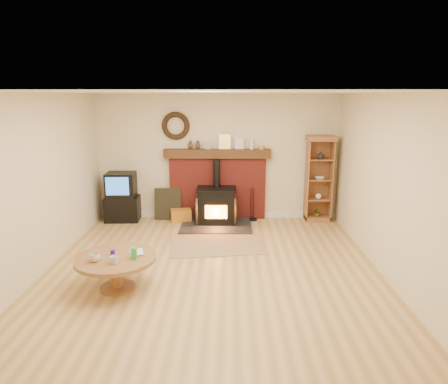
{
  "coord_description": "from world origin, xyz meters",
  "views": [
    {
      "loc": [
        0.27,
        -5.5,
        2.57
      ],
      "look_at": [
        0.16,
        1.0,
        0.98
      ],
      "focal_mm": 32.0,
      "sensor_mm": 36.0,
      "label": 1
    }
  ],
  "objects_px": {
    "tv_unit": "(122,198)",
    "curio_cabinet": "(319,179)",
    "coffee_table": "(116,263)",
    "wood_stove": "(216,207)"
  },
  "relations": [
    {
      "from": "tv_unit",
      "to": "curio_cabinet",
      "type": "relative_size",
      "value": 0.57
    },
    {
      "from": "tv_unit",
      "to": "coffee_table",
      "type": "distance_m",
      "value": 3.12
    },
    {
      "from": "wood_stove",
      "to": "curio_cabinet",
      "type": "bearing_deg",
      "value": 7.55
    },
    {
      "from": "wood_stove",
      "to": "tv_unit",
      "type": "height_order",
      "value": "wood_stove"
    },
    {
      "from": "wood_stove",
      "to": "curio_cabinet",
      "type": "relative_size",
      "value": 0.79
    },
    {
      "from": "tv_unit",
      "to": "wood_stove",
      "type": "bearing_deg",
      "value": -5.63
    },
    {
      "from": "wood_stove",
      "to": "coffee_table",
      "type": "xyz_separation_m",
      "value": [
        -1.25,
        -2.84,
        0.01
      ]
    },
    {
      "from": "curio_cabinet",
      "to": "coffee_table",
      "type": "xyz_separation_m",
      "value": [
        -3.35,
        -3.11,
        -0.52
      ]
    },
    {
      "from": "tv_unit",
      "to": "coffee_table",
      "type": "bearing_deg",
      "value": -76.68
    },
    {
      "from": "curio_cabinet",
      "to": "coffee_table",
      "type": "relative_size",
      "value": 1.64
    }
  ]
}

